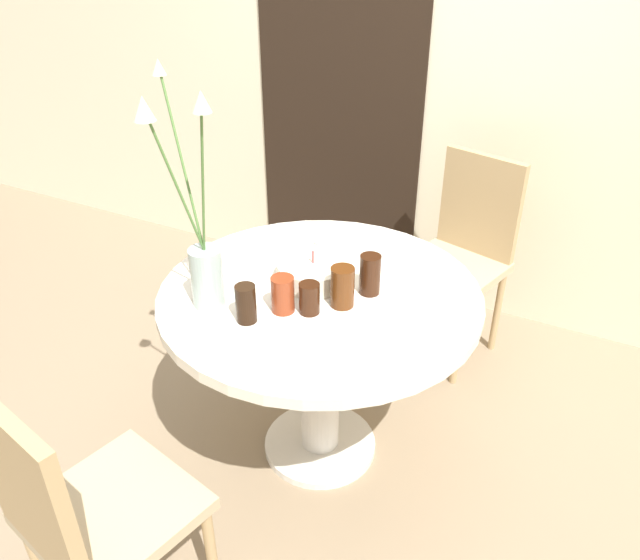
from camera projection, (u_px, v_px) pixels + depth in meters
The scene contains 14 objects.
ground_plane at pixel (320, 446), 2.46m from camera, with size 16.00×16.00×0.00m, color #89755B.
wall_back at pixel (454, 45), 2.79m from camera, with size 8.00×0.05×2.60m.
doorway_panel at pixel (339, 94), 3.12m from camera, with size 0.90×0.01×2.05m.
dining_table at pixel (320, 327), 2.17m from camera, with size 1.08×1.08×0.73m.
chair_near_front at pixel (463, 246), 2.78m from camera, with size 0.49×0.49×0.93m.
chair_far_back at pixel (81, 509), 1.57m from camera, with size 0.48×0.48×0.93m.
birthday_cake at pixel (313, 272), 2.12m from camera, with size 0.25×0.25×0.12m.
flower_vase at pixel (201, 249), 1.90m from camera, with size 0.31×0.25×0.73m.
side_plate at pixel (336, 240), 2.39m from camera, with size 0.17×0.17×0.01m.
drink_glass_0 at pixel (309, 298), 1.95m from camera, with size 0.07×0.07×0.10m.
drink_glass_1 at pixel (246, 304), 1.90m from camera, with size 0.06×0.06×0.12m.
drink_glass_2 at pixel (283, 294), 1.95m from camera, with size 0.07×0.07×0.12m.
drink_glass_3 at pixel (342, 287), 1.98m from camera, with size 0.08×0.08×0.14m.
drink_glass_4 at pixel (370, 274), 2.04m from camera, with size 0.07×0.07×0.14m.
Camera 1 is at (0.81, -1.57, 1.84)m, focal length 35.00 mm.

